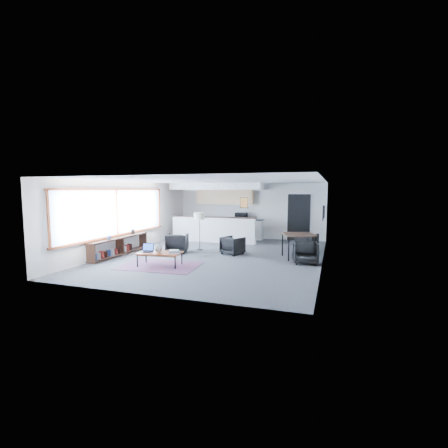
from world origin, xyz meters
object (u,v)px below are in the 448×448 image
(floor_lamp, at_px, (199,217))
(book_stack, at_px, (174,252))
(coffee_table, at_px, (160,253))
(microwave, at_px, (241,215))
(ceramic_pot, at_px, (158,248))
(armchair_right, at_px, (233,244))
(laptop, at_px, (148,249))
(dining_chair_far, at_px, (306,242))
(dining_chair_near, at_px, (305,253))
(dining_table, at_px, (299,236))
(armchair_left, at_px, (177,242))

(floor_lamp, bearing_deg, book_stack, -82.22)
(coffee_table, height_order, microwave, microwave)
(book_stack, bearing_deg, microwave, 86.93)
(ceramic_pot, xyz_separation_m, armchair_right, (1.57, 2.47, -0.19))
(coffee_table, height_order, armchair_right, armchair_right)
(ceramic_pot, distance_m, microwave, 6.26)
(laptop, height_order, dining_chair_far, laptop)
(microwave, bearing_deg, dining_chair_near, -49.39)
(floor_lamp, bearing_deg, laptop, -100.00)
(dining_table, bearing_deg, coffee_table, -146.87)
(ceramic_pot, bearing_deg, floor_lamp, 87.57)
(dining_chair_far, bearing_deg, laptop, 60.28)
(armchair_right, xyz_separation_m, floor_lamp, (-1.45, 0.40, 0.90))
(ceramic_pot, xyz_separation_m, microwave, (0.84, 6.18, 0.57))
(armchair_right, bearing_deg, dining_table, -155.16)
(coffee_table, relative_size, microwave, 2.56)
(ceramic_pot, height_order, armchair_left, armchair_left)
(armchair_right, bearing_deg, dining_chair_far, -124.20)
(dining_chair_near, distance_m, microwave, 5.58)
(floor_lamp, bearing_deg, dining_chair_near, -15.31)
(ceramic_pot, bearing_deg, laptop, 177.54)
(floor_lamp, bearing_deg, coffee_table, -91.59)
(ceramic_pot, distance_m, floor_lamp, 2.96)
(book_stack, xyz_separation_m, floor_lamp, (-0.39, 2.83, 0.78))
(armchair_left, bearing_deg, coffee_table, 86.68)
(laptop, distance_m, dining_chair_far, 5.93)
(armchair_left, relative_size, floor_lamp, 0.54)
(floor_lamp, height_order, dining_table, floor_lamp)
(laptop, distance_m, microwave, 6.31)
(microwave, bearing_deg, laptop, -97.58)
(laptop, relative_size, microwave, 0.73)
(coffee_table, xyz_separation_m, dining_table, (3.82, 2.50, 0.37))
(dining_chair_near, bearing_deg, armchair_left, 164.92)
(book_stack, bearing_deg, coffee_table, -177.17)
(floor_lamp, bearing_deg, armchair_left, -125.66)
(armchair_left, distance_m, dining_chair_near, 4.61)
(book_stack, distance_m, microwave, 6.18)
(dining_table, relative_size, microwave, 2.41)
(dining_chair_near, bearing_deg, coffee_table, -168.05)
(armchair_left, bearing_deg, armchair_right, 174.39)
(armchair_right, distance_m, dining_table, 2.33)
(laptop, height_order, dining_table, dining_table)
(laptop, distance_m, book_stack, 0.89)
(dining_table, height_order, dining_chair_far, dining_table)
(ceramic_pot, relative_size, armchair_right, 0.35)
(coffee_table, bearing_deg, microwave, 75.24)
(armchair_right, xyz_separation_m, dining_chair_near, (2.59, -0.71, -0.03))
(dining_table, distance_m, dining_chair_far, 1.55)
(ceramic_pot, xyz_separation_m, dining_table, (3.87, 2.51, 0.22))
(floor_lamp, relative_size, dining_chair_far, 2.28)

